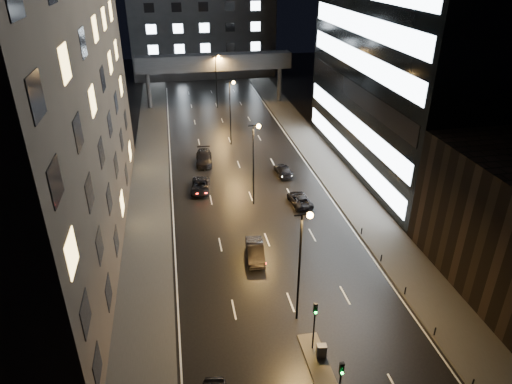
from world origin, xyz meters
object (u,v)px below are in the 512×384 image
at_px(car_toward_b, 283,170).
at_px(utility_cabinet, 321,351).
at_px(car_away_d, 204,158).
at_px(car_toward_a, 300,199).
at_px(car_away_c, 200,186).
at_px(car_away_b, 255,251).

distance_m(car_toward_b, utility_cabinet, 32.25).
height_order(car_toward_b, utility_cabinet, car_toward_b).
height_order(car_away_d, utility_cabinet, car_away_d).
height_order(car_away_d, car_toward_a, car_away_d).
bearing_deg(car_away_c, car_toward_a, -18.91).
bearing_deg(car_away_d, car_away_c, -93.75).
xyz_separation_m(car_toward_b, utility_cabinet, (-4.81, -31.89, 0.04)).
distance_m(car_away_b, utility_cabinet, 13.69).
relative_size(car_away_b, utility_cabinet, 4.28).
height_order(car_away_c, utility_cabinet, car_away_c).
relative_size(car_toward_b, utility_cabinet, 4.14).
distance_m(car_away_b, car_away_d, 24.59).
bearing_deg(car_away_b, car_away_d, 102.34).
xyz_separation_m(car_away_c, car_away_d, (1.21, 8.78, 0.13)).
relative_size(car_toward_a, utility_cabinet, 4.19).
distance_m(car_away_c, utility_cabinet, 29.85).
bearing_deg(utility_cabinet, car_away_c, 110.59).
xyz_separation_m(car_toward_a, utility_cabinet, (-4.78, -23.36, 0.06)).
bearing_deg(car_away_d, car_toward_b, -25.83).
bearing_deg(utility_cabinet, car_toward_b, 88.90).
distance_m(car_away_c, car_toward_b, 11.91).
bearing_deg(car_toward_a, car_away_b, 49.23).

